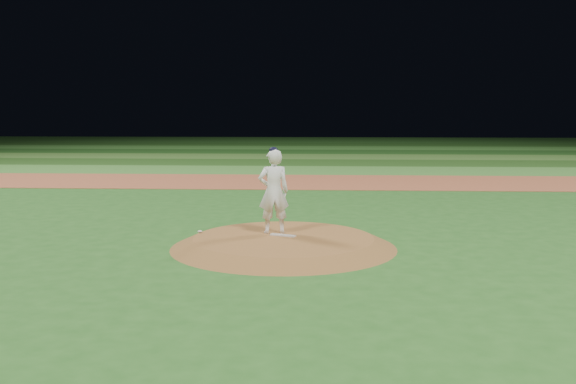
{
  "coord_description": "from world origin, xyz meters",
  "views": [
    {
      "loc": [
        0.94,
        -15.32,
        3.37
      ],
      "look_at": [
        0.0,
        2.0,
        1.1
      ],
      "focal_mm": 40.0,
      "sensor_mm": 36.0,
      "label": 1
    }
  ],
  "objects": [
    {
      "name": "rosin_bag",
      "position": [
        -2.15,
        0.44,
        0.28
      ],
      "size": [
        0.12,
        0.12,
        0.06
      ],
      "primitive_type": "ellipsoid",
      "color": "beige",
      "rests_on": "pitchers_mound"
    },
    {
      "name": "pitchers_mound",
      "position": [
        0.0,
        0.0,
        0.12
      ],
      "size": [
        5.5,
        5.5,
        0.25
      ],
      "primitive_type": "cone",
      "color": "brown",
      "rests_on": "ground"
    },
    {
      "name": "outfield_stripe_0",
      "position": [
        0.0,
        19.5,
        0.01
      ],
      "size": [
        70.0,
        5.0,
        0.02
      ],
      "primitive_type": "cube",
      "color": "#3C7B2D",
      "rests_on": "ground"
    },
    {
      "name": "outfield_stripe_5",
      "position": [
        0.0,
        44.5,
        0.01
      ],
      "size": [
        70.0,
        5.0,
        0.02
      ],
      "primitive_type": "cube",
      "color": "#1F4D18",
      "rests_on": "ground"
    },
    {
      "name": "pitcher_on_mound",
      "position": [
        -0.28,
        0.51,
        1.32
      ],
      "size": [
        0.87,
        0.67,
        2.17
      ],
      "color": "white",
      "rests_on": "pitchers_mound"
    },
    {
      "name": "outfield_stripe_2",
      "position": [
        0.0,
        29.5,
        0.01
      ],
      "size": [
        70.0,
        5.0,
        0.02
      ],
      "primitive_type": "cube",
      "color": "#3C6D27",
      "rests_on": "ground"
    },
    {
      "name": "outfield_stripe_4",
      "position": [
        0.0,
        39.5,
        0.01
      ],
      "size": [
        70.0,
        5.0,
        0.02
      ],
      "primitive_type": "cube",
      "color": "#347229",
      "rests_on": "ground"
    },
    {
      "name": "outfield_stripe_1",
      "position": [
        0.0,
        24.5,
        0.01
      ],
      "size": [
        70.0,
        5.0,
        0.02
      ],
      "primitive_type": "cube",
      "color": "#214917",
      "rests_on": "ground"
    },
    {
      "name": "ground",
      "position": [
        0.0,
        0.0,
        0.0
      ],
      "size": [
        120.0,
        120.0,
        0.0
      ],
      "primitive_type": "plane",
      "color": "#24591D",
      "rests_on": "ground"
    },
    {
      "name": "pitching_rubber",
      "position": [
        -0.02,
        0.15,
        0.27
      ],
      "size": [
        0.66,
        0.39,
        0.03
      ],
      "primitive_type": "cube",
      "rotation": [
        0.0,
        0.0,
        -0.37
      ],
      "color": "silver",
      "rests_on": "pitchers_mound"
    },
    {
      "name": "infield_dirt_band",
      "position": [
        0.0,
        14.0,
        0.01
      ],
      "size": [
        70.0,
        6.0,
        0.02
      ],
      "primitive_type": "cube",
      "color": "#9D5030",
      "rests_on": "ground"
    },
    {
      "name": "outfield_stripe_3",
      "position": [
        0.0,
        34.5,
        0.01
      ],
      "size": [
        70.0,
        5.0,
        0.02
      ],
      "primitive_type": "cube",
      "color": "#1B4616",
      "rests_on": "ground"
    }
  ]
}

